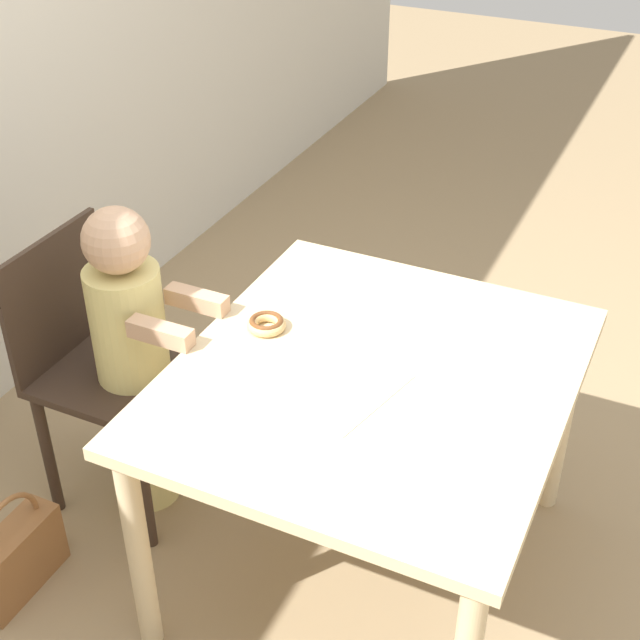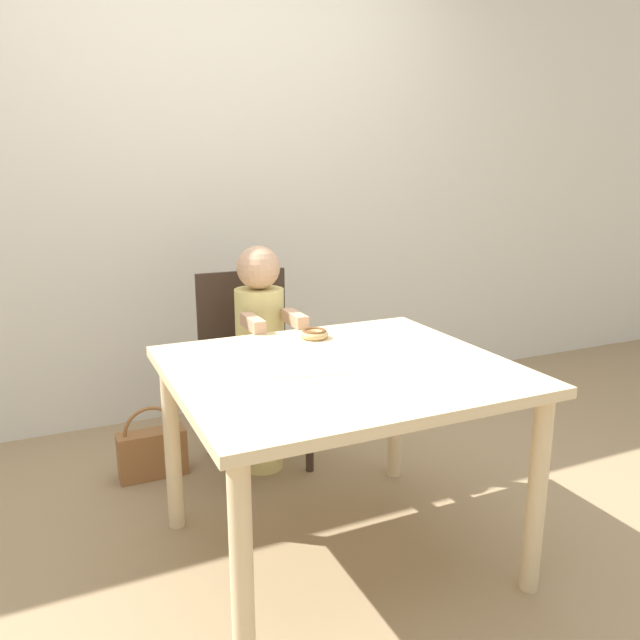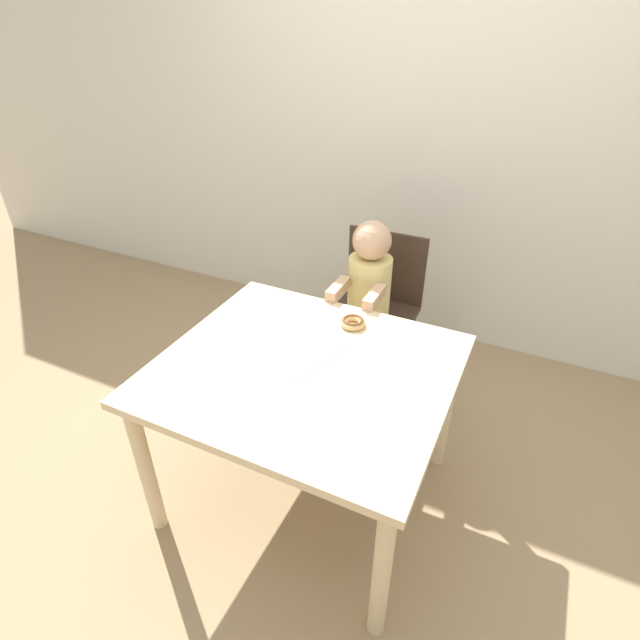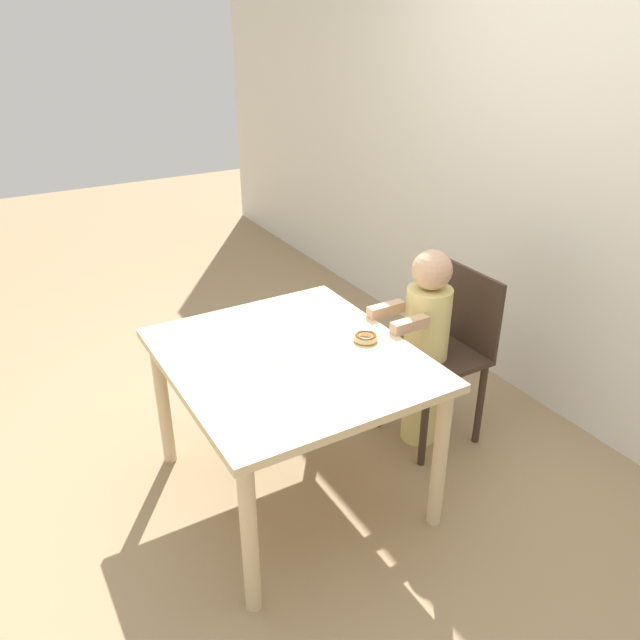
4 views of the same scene
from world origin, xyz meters
name	(u,v)px [view 4 (image 4 of 4)]	position (x,y,z in m)	size (l,w,h in m)	color
ground_plane	(294,488)	(0.00, 0.00, 0.00)	(12.00, 12.00, 0.00)	#997F5B
wall_back	(571,176)	(0.00, 1.54, 1.25)	(8.00, 0.05, 2.50)	silver
dining_table	(291,374)	(0.00, 0.00, 0.62)	(1.09, 0.97, 0.71)	beige
chair	(443,351)	(-0.02, 0.85, 0.47)	(0.43, 0.42, 0.87)	#38281E
child_figure	(425,346)	(-0.02, 0.73, 0.53)	(0.23, 0.38, 1.01)	#E0D17F
donut	(366,337)	(0.06, 0.33, 0.72)	(0.11, 0.11, 0.03)	#DBB270
napkin	(297,342)	(-0.08, 0.08, 0.71)	(0.36, 0.36, 0.00)	white
handbag	(385,369)	(-0.49, 0.86, 0.12)	(0.29, 0.10, 0.33)	brown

